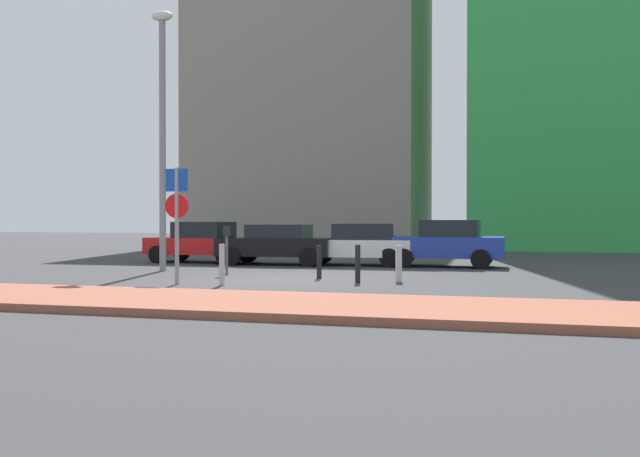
% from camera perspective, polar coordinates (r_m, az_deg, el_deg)
% --- Properties ---
extents(ground_plane, '(120.00, 120.00, 0.00)m').
position_cam_1_polar(ground_plane, '(17.44, -3.00, -4.44)').
color(ground_plane, '#38383A').
extents(sidewalk_brick, '(40.00, 3.06, 0.14)m').
position_cam_1_polar(sidewalk_brick, '(12.31, -10.90, -6.25)').
color(sidewalk_brick, '#93513D').
rests_on(sidewalk_brick, ground).
extents(parked_car_red, '(4.15, 2.18, 1.52)m').
position_cam_1_polar(parked_car_red, '(24.89, -10.13, -1.13)').
color(parked_car_red, red).
rests_on(parked_car_red, ground).
extents(parked_car_black, '(4.09, 2.21, 1.42)m').
position_cam_1_polar(parked_car_black, '(23.33, -3.69, -1.30)').
color(parked_car_black, black).
rests_on(parked_car_black, ground).
extents(parked_car_white, '(4.53, 2.33, 1.45)m').
position_cam_1_polar(parked_car_white, '(22.93, 3.69, -1.33)').
color(parked_car_white, white).
rests_on(parked_car_white, ground).
extents(parked_car_blue, '(4.43, 2.08, 1.58)m').
position_cam_1_polar(parked_car_blue, '(22.60, 10.38, -1.26)').
color(parked_car_blue, '#1E389E').
rests_on(parked_car_blue, ground).
extents(parking_sign_post, '(0.60, 0.10, 2.85)m').
position_cam_1_polar(parking_sign_post, '(16.38, -12.29, 1.49)').
color(parking_sign_post, gray).
rests_on(parking_sign_post, ground).
extents(parking_meter, '(0.18, 0.14, 1.40)m').
position_cam_1_polar(parking_meter, '(19.04, -8.08, -1.28)').
color(parking_meter, '#4C4C51').
rests_on(parking_meter, ground).
extents(street_lamp, '(0.70, 0.36, 8.00)m').
position_cam_1_polar(street_lamp, '(21.11, -13.48, 9.06)').
color(street_lamp, gray).
rests_on(street_lamp, ground).
extents(traffic_bollard_near, '(0.13, 0.13, 0.90)m').
position_cam_1_polar(traffic_bollard_near, '(17.65, -0.08, -2.92)').
color(traffic_bollard_near, black).
rests_on(traffic_bollard_near, ground).
extents(traffic_bollard_mid, '(0.17, 0.17, 0.93)m').
position_cam_1_polar(traffic_bollard_mid, '(16.81, 6.83, -3.04)').
color(traffic_bollard_mid, '#B7B7BC').
rests_on(traffic_bollard_mid, ground).
extents(traffic_bollard_far, '(0.13, 0.13, 0.96)m').
position_cam_1_polar(traffic_bollard_far, '(16.39, 3.29, -3.09)').
color(traffic_bollard_far, black).
rests_on(traffic_bollard_far, ground).
extents(traffic_bollard_edge, '(0.13, 0.13, 1.00)m').
position_cam_1_polar(traffic_bollard_edge, '(15.97, -8.49, -3.12)').
color(traffic_bollard_edge, '#B7B7BC').
rests_on(traffic_bollard_edge, ground).
extents(building_colorful_midrise, '(18.47, 15.08, 27.71)m').
position_cam_1_polar(building_colorful_midrise, '(44.40, 25.54, 16.69)').
color(building_colorful_midrise, green).
rests_on(building_colorful_midrise, ground).
extents(building_under_construction, '(14.24, 13.04, 20.46)m').
position_cam_1_polar(building_under_construction, '(45.74, -0.18, 11.61)').
color(building_under_construction, gray).
rests_on(building_under_construction, ground).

